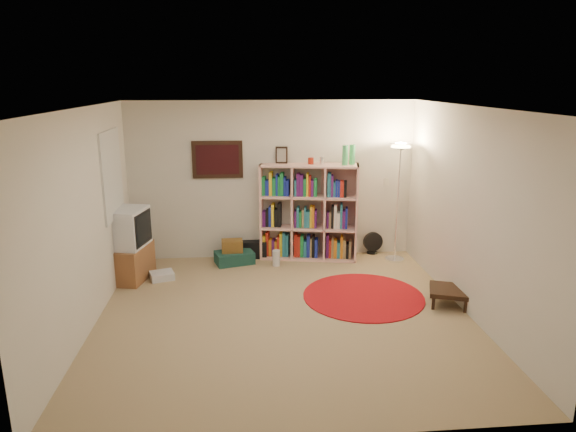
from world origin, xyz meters
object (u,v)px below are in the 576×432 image
object	(u,v)px
bookshelf	(308,213)
floor_lamp	(400,163)
side_table	(449,291)
suitcase	(234,257)
tv_stand	(128,246)
floor_fan	(373,243)

from	to	relation	value
bookshelf	floor_lamp	distance (m)	1.63
side_table	bookshelf	bearing A→B (deg)	128.40
suitcase	side_table	xyz separation A→B (m)	(2.75, -1.81, 0.09)
bookshelf	tv_stand	world-z (taller)	bookshelf
floor_fan	tv_stand	bearing A→B (deg)	-174.86
tv_stand	side_table	xyz separation A→B (m)	(4.25, -1.28, -0.32)
bookshelf	tv_stand	bearing A→B (deg)	-154.09
suitcase	floor_lamp	bearing A→B (deg)	-17.47
floor_lamp	suitcase	size ratio (longest dim) A/B	2.86
floor_lamp	side_table	world-z (taller)	floor_lamp
tv_stand	suitcase	xyz separation A→B (m)	(1.50, 0.53, -0.41)
bookshelf	side_table	size ratio (longest dim) A/B	3.00
bookshelf	suitcase	size ratio (longest dim) A/B	2.79
floor_fan	suitcase	bearing A→B (deg)	179.76
side_table	floor_fan	bearing A→B (deg)	102.77
floor_lamp	side_table	distance (m)	2.21
floor_fan	tv_stand	size ratio (longest dim) A/B	0.35
suitcase	tv_stand	bearing A→B (deg)	-175.98
bookshelf	floor_fan	world-z (taller)	bookshelf
tv_stand	side_table	world-z (taller)	tv_stand
bookshelf	floor_fan	distance (m)	1.24
bookshelf	floor_lamp	size ratio (longest dim) A/B	0.98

